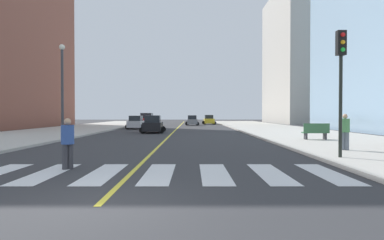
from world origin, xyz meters
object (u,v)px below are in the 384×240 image
at_px(traffic_light_near_corner, 340,69).
at_px(car_gray_second, 191,121).
at_px(car_yellow_nearest, 208,120).
at_px(park_bench, 315,132).
at_px(car_red_third, 146,120).
at_px(street_lamp, 61,82).
at_px(car_silver_fourth, 136,123).
at_px(car_black_fifth, 152,125).
at_px(pedestrian_waiting_east, 344,130).
at_px(pedestrian_crossing, 67,141).

bearing_deg(traffic_light_near_corner, car_gray_second, -82.23).
bearing_deg(car_yellow_nearest, park_bench, 96.54).
distance_m(car_red_third, park_bench, 36.66).
bearing_deg(car_red_third, street_lamp, -93.87).
height_order(car_gray_second, car_red_third, car_red_third).
xyz_separation_m(car_silver_fourth, traffic_light_near_corner, (13.22, -30.13, 2.97)).
height_order(car_yellow_nearest, car_black_fifth, car_black_fifth).
height_order(car_yellow_nearest, car_gray_second, car_yellow_nearest).
distance_m(car_yellow_nearest, car_silver_fourth, 21.65).
relative_size(traffic_light_near_corner, street_lamp, 0.72).
distance_m(car_gray_second, car_black_fifth, 23.82).
bearing_deg(pedestrian_waiting_east, car_yellow_nearest, -58.36).
xyz_separation_m(car_black_fifth, traffic_light_near_corner, (10.03, -20.92, 2.93)).
bearing_deg(park_bench, street_lamp, 79.73).
distance_m(traffic_light_near_corner, park_bench, 10.60).
height_order(car_black_fifth, pedestrian_crossing, pedestrian_crossing).
xyz_separation_m(car_gray_second, park_bench, (8.57, -34.57, -0.10)).
xyz_separation_m(car_gray_second, car_black_fifth, (-3.97, -23.49, 0.04)).
bearing_deg(car_black_fifth, traffic_light_near_corner, -65.78).
xyz_separation_m(traffic_light_near_corner, park_bench, (2.51, 9.83, -3.07)).
distance_m(park_bench, street_lamp, 19.29).
bearing_deg(car_red_third, car_gray_second, 13.31).
relative_size(car_silver_fourth, pedestrian_waiting_east, 2.17).
xyz_separation_m(car_yellow_nearest, park_bench, (5.48, -39.37, -0.12)).
height_order(car_gray_second, pedestrian_waiting_east, pedestrian_waiting_east).
bearing_deg(traffic_light_near_corner, car_red_third, -72.52).
bearing_deg(car_black_fifth, pedestrian_crossing, -92.30).
relative_size(traffic_light_near_corner, park_bench, 2.85).
height_order(park_bench, pedestrian_waiting_east, pedestrian_waiting_east).
bearing_deg(street_lamp, pedestrian_crossing, -68.89).
relative_size(car_red_third, car_silver_fourth, 1.21).
relative_size(car_yellow_nearest, traffic_light_near_corner, 0.76).
height_order(car_gray_second, pedestrian_crossing, pedestrian_crossing).
height_order(car_yellow_nearest, street_lamp, street_lamp).
xyz_separation_m(car_red_third, traffic_light_near_corner, (13.48, -42.82, 2.79)).
bearing_deg(street_lamp, park_bench, -9.13).
bearing_deg(car_yellow_nearest, car_gray_second, 55.88).
bearing_deg(park_bench, car_black_fifth, 47.38).
xyz_separation_m(car_black_fifth, pedestrian_crossing, (-0.36, -23.08, 0.15)).
xyz_separation_m(car_gray_second, pedestrian_crossing, (-4.33, -46.57, 0.19)).
distance_m(car_silver_fourth, pedestrian_waiting_east, 30.98).
height_order(traffic_light_near_corner, pedestrian_crossing, traffic_light_near_corner).
relative_size(car_gray_second, traffic_light_near_corner, 0.73).
xyz_separation_m(pedestrian_waiting_east, street_lamp, (-17.62, 10.00, 3.28)).
bearing_deg(pedestrian_crossing, car_black_fifth, 48.04).
bearing_deg(pedestrian_waiting_east, car_gray_second, -53.58).
bearing_deg(car_black_fifth, street_lamp, -128.69).
bearing_deg(car_gray_second, car_red_third, 10.83).
distance_m(car_silver_fourth, pedestrian_crossing, 32.42).
bearing_deg(traffic_light_near_corner, car_black_fifth, -64.38).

